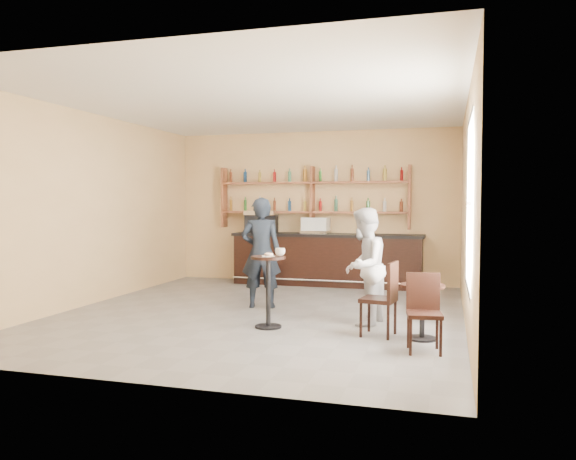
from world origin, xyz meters
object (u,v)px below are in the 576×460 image
(cafe_table, at_px, (422,312))
(espresso_machine, at_px, (261,222))
(bar_counter, at_px, (327,259))
(chair_south, at_px, (424,313))
(patron_second, at_px, (364,266))
(man_main, at_px, (261,253))
(pedestal_table, at_px, (268,292))
(chair_west, at_px, (378,299))
(pastry_case, at_px, (316,225))

(cafe_table, bearing_deg, espresso_machine, 130.21)
(bar_counter, relative_size, chair_south, 4.40)
(cafe_table, relative_size, patron_second, 0.42)
(man_main, height_order, cafe_table, man_main)
(espresso_machine, height_order, cafe_table, espresso_machine)
(pedestal_table, distance_m, chair_west, 1.50)
(espresso_machine, bearing_deg, pedestal_table, -77.35)
(man_main, bearing_deg, espresso_machine, -84.50)
(espresso_machine, xyz_separation_m, chair_west, (2.97, -4.11, -0.82))
(pastry_case, bearing_deg, patron_second, -68.81)
(espresso_machine, distance_m, cafe_table, 5.53)
(pedestal_table, bearing_deg, man_main, 112.52)
(chair_south, bearing_deg, pedestal_table, 153.35)
(chair_south, bearing_deg, bar_counter, 106.22)
(bar_counter, relative_size, pedestal_table, 4.01)
(pedestal_table, xyz_separation_m, cafe_table, (2.05, -0.11, -0.14))
(chair_south, bearing_deg, espresso_machine, 118.78)
(espresso_machine, xyz_separation_m, cafe_table, (3.52, -4.16, -0.95))
(chair_west, bearing_deg, pedestal_table, -83.12)
(bar_counter, height_order, espresso_machine, espresso_machine)
(bar_counter, bearing_deg, patron_second, -70.04)
(bar_counter, relative_size, pastry_case, 7.11)
(bar_counter, distance_m, pedestal_table, 4.06)
(bar_counter, distance_m, pastry_case, 0.74)
(chair_south, bearing_deg, man_main, 134.14)
(pastry_case, bearing_deg, cafe_table, -62.80)
(bar_counter, xyz_separation_m, chair_south, (2.15, -4.76, -0.09))
(cafe_table, bearing_deg, chair_west, 174.81)
(espresso_machine, bearing_deg, bar_counter, -7.26)
(bar_counter, bearing_deg, man_main, -100.79)
(bar_counter, height_order, cafe_table, bar_counter)
(bar_counter, distance_m, espresso_machine, 1.61)
(bar_counter, xyz_separation_m, man_main, (-0.51, -2.70, 0.36))
(cafe_table, distance_m, chair_south, 0.61)
(pastry_case, relative_size, chair_south, 0.62)
(man_main, relative_size, patron_second, 1.09)
(bar_counter, relative_size, espresso_machine, 5.99)
(espresso_machine, distance_m, pastry_case, 1.19)
(man_main, height_order, patron_second, man_main)
(pastry_case, bearing_deg, man_main, -97.99)
(pastry_case, distance_m, patron_second, 3.84)
(bar_counter, relative_size, patron_second, 2.40)
(chair_west, bearing_deg, bar_counter, -150.33)
(chair_west, bearing_deg, cafe_table, 93.83)
(bar_counter, xyz_separation_m, chair_west, (1.55, -4.11, -0.05))
(man_main, xyz_separation_m, chair_west, (2.06, -1.42, -0.42))
(pastry_case, height_order, chair_west, pastry_case)
(cafe_table, bearing_deg, bar_counter, 116.76)
(bar_counter, height_order, pastry_case, pastry_case)
(pastry_case, bearing_deg, bar_counter, -2.09)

